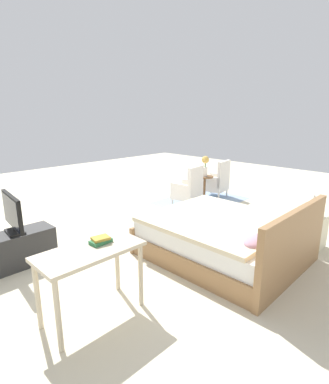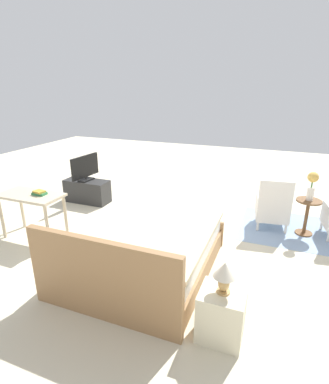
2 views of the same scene
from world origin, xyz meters
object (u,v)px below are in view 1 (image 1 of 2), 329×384
object	(u,v)px
flower_vase	(205,164)
armchair_by_window_right	(189,190)
bed	(225,238)
nightstand	(310,231)
tv_flatscreen	(12,213)
side_table	(205,186)
tv_stand	(17,249)
armchair_by_window_left	(217,182)
vanity_desk	(90,260)
book_stack	(101,240)
table_lamp	(313,202)

from	to	relation	value
flower_vase	armchair_by_window_right	bearing A→B (deg)	-3.26
bed	nightstand	size ratio (longest dim) A/B	3.97
flower_vase	tv_flatscreen	size ratio (longest dim) A/B	0.61
nightstand	tv_flatscreen	size ratio (longest dim) A/B	0.67
side_table	tv_stand	size ratio (longest dim) A/B	0.64
armchair_by_window_left	armchair_by_window_right	bearing A→B (deg)	0.00
armchair_by_window_left	tv_stand	size ratio (longest dim) A/B	0.96
side_table	tv_stand	bearing A→B (deg)	1.11
armchair_by_window_right	tv_stand	bearing A→B (deg)	1.74
side_table	vanity_desk	distance (m)	4.53
bed	book_stack	world-z (taller)	bed
flower_vase	tv_stand	distance (m)	4.36
tv_stand	nightstand	bearing A→B (deg)	142.44
nightstand	table_lamp	size ratio (longest dim) A/B	1.60
nightstand	book_stack	size ratio (longest dim) A/B	2.42
tv_stand	book_stack	xyz separation A→B (m)	(-0.30, 1.63, 0.54)
tv_stand	vanity_desk	xyz separation A→B (m)	(-0.14, 1.67, 0.40)
tv_stand	armchair_by_window_left	bearing A→B (deg)	-178.65
bed	table_lamp	world-z (taller)	bed
armchair_by_window_right	vanity_desk	world-z (taller)	armchair_by_window_right
bed	side_table	bearing A→B (deg)	-136.72
side_table	table_lamp	xyz separation A→B (m)	(0.88, 2.72, 0.36)
armchair_by_window_left	tv_stand	distance (m)	4.87
flower_vase	tv_stand	size ratio (longest dim) A/B	0.50
bed	tv_flatscreen	bearing A→B (deg)	-40.59
nightstand	tv_stand	world-z (taller)	nightstand
flower_vase	nightstand	world-z (taller)	flower_vase
table_lamp	tv_stand	xyz separation A→B (m)	(3.43, -2.64, -0.50)
tv_stand	table_lamp	bearing A→B (deg)	142.43
armchair_by_window_left	flower_vase	bearing A→B (deg)	3.18
side_table	nightstand	size ratio (longest dim) A/B	1.16
nightstand	book_stack	bearing A→B (deg)	-17.88
side_table	tv_stand	distance (m)	4.31
vanity_desk	tv_stand	bearing A→B (deg)	-85.17
bed	tv_flatscreen	xyz separation A→B (m)	(2.21, -1.90, 0.46)
table_lamp	vanity_desk	world-z (taller)	table_lamp
armchair_by_window_right	book_stack	bearing A→B (deg)	26.63
armchair_by_window_left	nightstand	bearing A→B (deg)	62.34
bed	tv_flatscreen	distance (m)	2.95
table_lamp	armchair_by_window_left	bearing A→B (deg)	-117.65
armchair_by_window_right	table_lamp	world-z (taller)	armchair_by_window_right
armchair_by_window_right	tv_flatscreen	xyz separation A→B (m)	(3.77, 0.11, 0.38)
vanity_desk	book_stack	world-z (taller)	book_stack
armchair_by_window_right	book_stack	size ratio (longest dim) A/B	4.21
table_lamp	tv_flatscreen	size ratio (longest dim) A/B	0.42
armchair_by_window_right	tv_stand	xyz separation A→B (m)	(3.77, 0.11, -0.14)
armchair_by_window_right	flower_vase	world-z (taller)	flower_vase
armchair_by_window_left	book_stack	xyz separation A→B (m)	(4.57, 1.74, 0.40)
armchair_by_window_right	vanity_desk	bearing A→B (deg)	26.13
bed	armchair_by_window_left	world-z (taller)	bed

